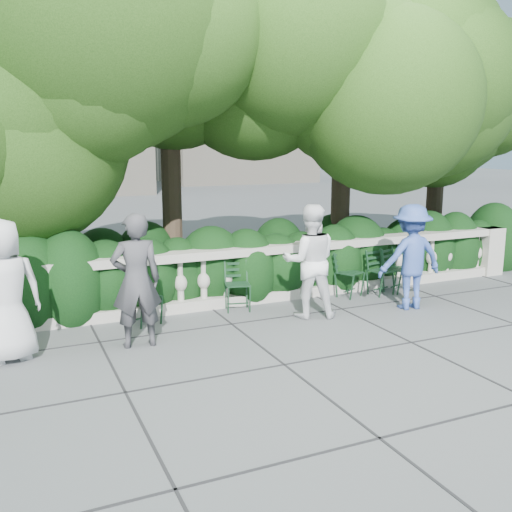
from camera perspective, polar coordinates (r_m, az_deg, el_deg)
name	(u,v)px	position (r m, az deg, el deg)	size (l,w,h in m)	color
ground	(284,336)	(8.38, 2.82, -7.95)	(90.00, 90.00, 0.00)	#4D5054
balustrade	(237,277)	(9.82, -1.91, -2.11)	(12.00, 0.44, 1.00)	#9E998E
shrub_hedge	(214,288)	(11.02, -4.25, -3.25)	(15.00, 2.60, 1.70)	black
tree_canopy	(242,77)	(11.17, -1.44, 17.45)	(15.04, 6.52, 6.78)	#3F3023
chair_b	(151,327)	(8.91, -10.43, -6.95)	(0.44, 0.48, 0.84)	black
chair_c	(239,313)	(9.45, -1.71, -5.70)	(0.44, 0.48, 0.84)	black
chair_d	(356,298)	(10.48, 9.94, -4.16)	(0.44, 0.48, 0.84)	black
chair_e	(402,293)	(11.00, 14.43, -3.62)	(0.44, 0.48, 0.84)	black
chair_f	(386,296)	(10.71, 12.90, -3.94)	(0.44, 0.48, 0.84)	black
person_businessman	(5,291)	(7.84, -23.80, -3.24)	(0.90, 0.59, 1.84)	silver
person_woman_grey	(136,281)	(7.88, -11.89, -2.42)	(0.68, 0.44, 1.85)	#3D3C41
person_casual_man	(310,261)	(9.09, 5.41, -0.52)	(0.88, 0.69, 1.82)	white
person_older_blue	(411,257)	(9.86, 15.21, -0.09)	(1.14, 0.65, 1.76)	#3550A0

